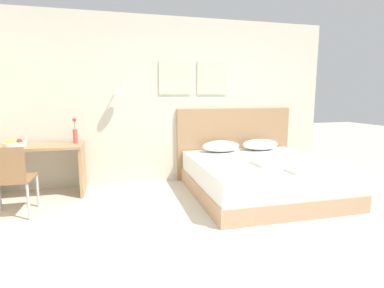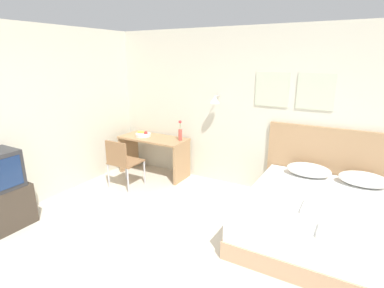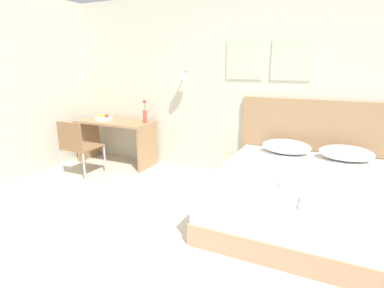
% 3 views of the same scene
% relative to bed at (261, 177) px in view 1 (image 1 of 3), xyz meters
% --- Properties ---
extents(ground_plane, '(24.00, 24.00, 0.00)m').
position_rel_bed_xyz_m(ground_plane, '(-1.39, -1.80, -0.25)').
color(ground_plane, beige).
extents(wall_back, '(5.95, 0.31, 2.65)m').
position_rel_bed_xyz_m(wall_back, '(-1.39, 1.07, 1.08)').
color(wall_back, beige).
rests_on(wall_back, ground_plane).
extents(bed, '(1.92, 1.97, 0.51)m').
position_rel_bed_xyz_m(bed, '(0.00, 0.00, 0.00)').
color(bed, tan).
rests_on(bed, ground_plane).
extents(headboard, '(2.04, 0.06, 1.20)m').
position_rel_bed_xyz_m(headboard, '(-0.00, 1.02, 0.35)').
color(headboard, '#A87F56').
rests_on(headboard, ground_plane).
extents(pillow_left, '(0.62, 0.38, 0.18)m').
position_rel_bed_xyz_m(pillow_left, '(-0.35, 0.74, 0.35)').
color(pillow_left, white).
rests_on(pillow_left, bed).
extents(pillow_right, '(0.62, 0.38, 0.18)m').
position_rel_bed_xyz_m(pillow_right, '(0.35, 0.74, 0.35)').
color(pillow_right, white).
rests_on(pillow_right, bed).
extents(folded_towel_near_foot, '(0.30, 0.36, 0.06)m').
position_rel_bed_xyz_m(folded_towel_near_foot, '(-0.09, -0.30, 0.29)').
color(folded_towel_near_foot, white).
rests_on(folded_towel_near_foot, bed).
extents(folded_towel_mid_bed, '(0.26, 0.27, 0.06)m').
position_rel_bed_xyz_m(folded_towel_mid_bed, '(0.12, -0.75, 0.29)').
color(folded_towel_mid_bed, white).
rests_on(folded_towel_mid_bed, bed).
extents(desk, '(1.29, 0.58, 0.73)m').
position_rel_bed_xyz_m(desk, '(-3.12, 0.71, 0.27)').
color(desk, '#A87F56').
rests_on(desk, ground_plane).
extents(desk_chair, '(0.48, 0.48, 0.85)m').
position_rel_bed_xyz_m(desk_chair, '(-3.21, -0.07, 0.26)').
color(desk_chair, '#8E6642').
rests_on(desk_chair, ground_plane).
extents(fruit_bowl, '(0.29, 0.29, 0.11)m').
position_rel_bed_xyz_m(fruit_bowl, '(-3.34, 0.69, 0.51)').
color(fruit_bowl, silver).
rests_on(fruit_bowl, desk).
extents(flower_vase, '(0.07, 0.07, 0.37)m').
position_rel_bed_xyz_m(flower_vase, '(-2.57, 0.79, 0.62)').
color(flower_vase, '#D14C42').
rests_on(flower_vase, desk).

